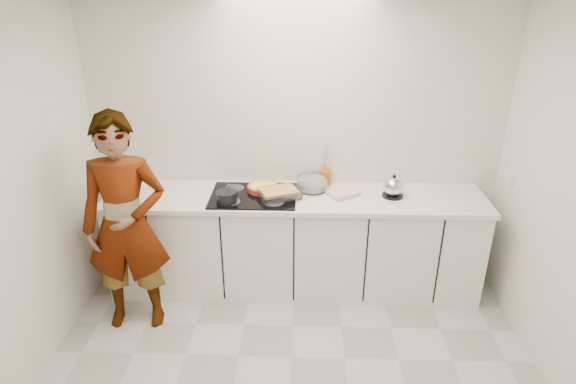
{
  "coord_description": "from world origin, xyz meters",
  "views": [
    {
      "loc": [
        0.06,
        -2.43,
        2.62
      ],
      "look_at": [
        -0.05,
        1.05,
        1.05
      ],
      "focal_mm": 30.0,
      "sensor_mm": 36.0,
      "label": 1
    }
  ],
  "objects_px": {
    "hob": "(253,196)",
    "cook": "(126,226)",
    "mixing_bowl": "(312,184)",
    "baking_dish": "(279,193)",
    "kettle": "(393,187)",
    "tart_dish": "(263,188)",
    "saucepan": "(227,197)",
    "utensil_crock": "(325,177)"
  },
  "relations": [
    {
      "from": "saucepan",
      "to": "baking_dish",
      "type": "bearing_deg",
      "value": 15.8
    },
    {
      "from": "baking_dish",
      "to": "cook",
      "type": "bearing_deg",
      "value": -157.61
    },
    {
      "from": "baking_dish",
      "to": "kettle",
      "type": "relative_size",
      "value": 1.81
    },
    {
      "from": "saucepan",
      "to": "utensil_crock",
      "type": "xyz_separation_m",
      "value": [
        0.82,
        0.44,
        0.0
      ]
    },
    {
      "from": "kettle",
      "to": "baking_dish",
      "type": "bearing_deg",
      "value": -176.06
    },
    {
      "from": "kettle",
      "to": "utensil_crock",
      "type": "height_order",
      "value": "kettle"
    },
    {
      "from": "utensil_crock",
      "to": "tart_dish",
      "type": "bearing_deg",
      "value": -161.09
    },
    {
      "from": "hob",
      "to": "mixing_bowl",
      "type": "relative_size",
      "value": 2.32
    },
    {
      "from": "tart_dish",
      "to": "utensil_crock",
      "type": "height_order",
      "value": "utensil_crock"
    },
    {
      "from": "hob",
      "to": "saucepan",
      "type": "distance_m",
      "value": 0.26
    },
    {
      "from": "baking_dish",
      "to": "kettle",
      "type": "xyz_separation_m",
      "value": [
        0.96,
        0.07,
        0.04
      ]
    },
    {
      "from": "tart_dish",
      "to": "cook",
      "type": "relative_size",
      "value": 0.17
    },
    {
      "from": "mixing_bowl",
      "to": "utensil_crock",
      "type": "bearing_deg",
      "value": 47.63
    },
    {
      "from": "saucepan",
      "to": "cook",
      "type": "relative_size",
      "value": 0.11
    },
    {
      "from": "saucepan",
      "to": "utensil_crock",
      "type": "height_order",
      "value": "saucepan"
    },
    {
      "from": "saucepan",
      "to": "baking_dish",
      "type": "xyz_separation_m",
      "value": [
        0.42,
        0.12,
        -0.01
      ]
    },
    {
      "from": "hob",
      "to": "tart_dish",
      "type": "xyz_separation_m",
      "value": [
        0.07,
        0.1,
        0.03
      ]
    },
    {
      "from": "hob",
      "to": "cook",
      "type": "relative_size",
      "value": 0.41
    },
    {
      "from": "tart_dish",
      "to": "kettle",
      "type": "xyz_separation_m",
      "value": [
        1.11,
        -0.06,
        0.05
      ]
    },
    {
      "from": "hob",
      "to": "baking_dish",
      "type": "bearing_deg",
      "value": -7.76
    },
    {
      "from": "kettle",
      "to": "utensil_crock",
      "type": "distance_m",
      "value": 0.61
    },
    {
      "from": "saucepan",
      "to": "utensil_crock",
      "type": "relative_size",
      "value": 1.46
    },
    {
      "from": "kettle",
      "to": "utensil_crock",
      "type": "relative_size",
      "value": 1.66
    },
    {
      "from": "hob",
      "to": "kettle",
      "type": "relative_size",
      "value": 3.25
    },
    {
      "from": "kettle",
      "to": "cook",
      "type": "xyz_separation_m",
      "value": [
        -2.1,
        -0.54,
        -0.11
      ]
    },
    {
      "from": "kettle",
      "to": "hob",
      "type": "bearing_deg",
      "value": -178.23
    },
    {
      "from": "baking_dish",
      "to": "cook",
      "type": "distance_m",
      "value": 1.24
    },
    {
      "from": "saucepan",
      "to": "cook",
      "type": "bearing_deg",
      "value": -154.03
    },
    {
      "from": "mixing_bowl",
      "to": "kettle",
      "type": "bearing_deg",
      "value": -9.95
    },
    {
      "from": "tart_dish",
      "to": "cook",
      "type": "bearing_deg",
      "value": -148.95
    },
    {
      "from": "mixing_bowl",
      "to": "utensil_crock",
      "type": "height_order",
      "value": "utensil_crock"
    },
    {
      "from": "tart_dish",
      "to": "cook",
      "type": "height_order",
      "value": "cook"
    },
    {
      "from": "cook",
      "to": "kettle",
      "type": "bearing_deg",
      "value": 7.76
    },
    {
      "from": "hob",
      "to": "mixing_bowl",
      "type": "xyz_separation_m",
      "value": [
        0.5,
        0.16,
        0.05
      ]
    },
    {
      "from": "hob",
      "to": "saucepan",
      "type": "height_order",
      "value": "saucepan"
    },
    {
      "from": "hob",
      "to": "mixing_bowl",
      "type": "height_order",
      "value": "mixing_bowl"
    },
    {
      "from": "tart_dish",
      "to": "mixing_bowl",
      "type": "height_order",
      "value": "mixing_bowl"
    },
    {
      "from": "kettle",
      "to": "cook",
      "type": "relative_size",
      "value": 0.13
    },
    {
      "from": "mixing_bowl",
      "to": "baking_dish",
      "type": "bearing_deg",
      "value": -146.41
    },
    {
      "from": "hob",
      "to": "saucepan",
      "type": "xyz_separation_m",
      "value": [
        -0.2,
        -0.15,
        0.05
      ]
    },
    {
      "from": "baking_dish",
      "to": "mixing_bowl",
      "type": "distance_m",
      "value": 0.34
    },
    {
      "from": "tart_dish",
      "to": "utensil_crock",
      "type": "relative_size",
      "value": 2.29
    }
  ]
}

